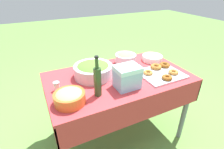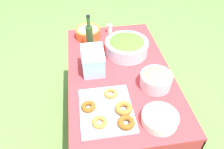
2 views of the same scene
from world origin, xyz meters
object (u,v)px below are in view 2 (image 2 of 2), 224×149
at_px(plate_stack, 160,119).
at_px(pasta_bowl, 88,32).
at_px(olive_oil_bottle, 90,38).
at_px(salad_bowl, 127,46).
at_px(donut_platter, 109,110).
at_px(cooler_box, 93,61).
at_px(bread_bowl, 156,79).

bearing_deg(plate_stack, pasta_bowl, -160.63).
distance_m(plate_stack, olive_oil_bottle, 0.89).
bearing_deg(salad_bowl, donut_platter, -21.38).
bearing_deg(donut_platter, cooler_box, -172.10).
height_order(olive_oil_bottle, bread_bowl, olive_oil_bottle).
bearing_deg(salad_bowl, cooler_box, -57.37).
bearing_deg(bread_bowl, donut_platter, -62.34).
height_order(plate_stack, olive_oil_bottle, olive_oil_bottle).
bearing_deg(pasta_bowl, donut_platter, 4.06).
distance_m(salad_bowl, bread_bowl, 0.44).
xyz_separation_m(salad_bowl, donut_platter, (0.61, -0.24, -0.05)).
xyz_separation_m(plate_stack, cooler_box, (-0.54, -0.36, 0.07)).
bearing_deg(olive_oil_bottle, plate_stack, 23.98).
bearing_deg(pasta_bowl, plate_stack, 19.37).
bearing_deg(bread_bowl, pasta_bowl, -149.19).
xyz_separation_m(donut_platter, cooler_box, (-0.42, -0.06, 0.08)).
bearing_deg(olive_oil_bottle, donut_platter, 5.02).
relative_size(bread_bowl, cooler_box, 1.10).
distance_m(donut_platter, plate_stack, 0.32).
height_order(bread_bowl, cooler_box, cooler_box).
xyz_separation_m(plate_stack, bread_bowl, (-0.31, 0.07, 0.03)).
relative_size(donut_platter, olive_oil_bottle, 1.21).
height_order(pasta_bowl, cooler_box, cooler_box).
relative_size(salad_bowl, bread_bowl, 1.60).
relative_size(donut_platter, plate_stack, 1.80).
relative_size(pasta_bowl, bread_bowl, 1.04).
distance_m(plate_stack, bread_bowl, 0.32).
bearing_deg(cooler_box, salad_bowl, 122.63).
bearing_deg(donut_platter, olive_oil_bottle, -174.98).
relative_size(pasta_bowl, cooler_box, 1.14).
bearing_deg(olive_oil_bottle, salad_bowl, 76.26).
distance_m(pasta_bowl, plate_stack, 1.09).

